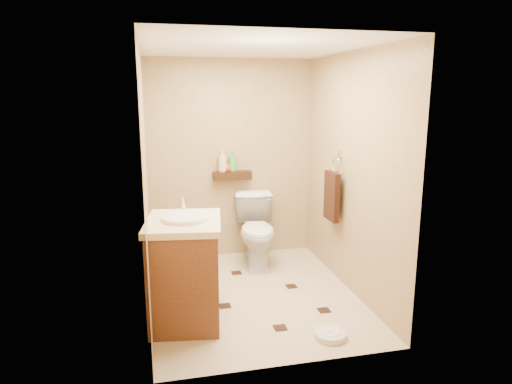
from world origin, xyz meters
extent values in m
plane|color=tan|center=(0.00, 0.00, 0.00)|extent=(2.50, 2.50, 0.00)
cube|color=tan|center=(0.00, 1.25, 1.20)|extent=(2.00, 0.04, 2.40)
cube|color=tan|center=(0.00, -1.25, 1.20)|extent=(2.00, 0.04, 2.40)
cube|color=tan|center=(-1.00, 0.00, 1.20)|extent=(0.04, 2.50, 2.40)
cube|color=tan|center=(1.00, 0.00, 1.20)|extent=(0.04, 2.50, 2.40)
cube|color=white|center=(0.00, 0.00, 2.40)|extent=(2.00, 2.50, 0.02)
cube|color=#33180E|center=(0.00, 1.17, 1.02)|extent=(0.46, 0.14, 0.10)
cube|color=black|center=(-0.32, -0.19, 0.00)|extent=(0.11, 0.11, 0.01)
cube|color=black|center=(0.43, 0.10, 0.00)|extent=(0.11, 0.11, 0.01)
cube|color=black|center=(0.08, -0.71, 0.00)|extent=(0.11, 0.11, 0.01)
cube|color=black|center=(-0.56, 0.48, 0.00)|extent=(0.11, 0.11, 0.01)
cube|color=black|center=(0.57, -0.48, 0.00)|extent=(0.11, 0.11, 0.01)
cube|color=black|center=(-0.07, 0.60, 0.00)|extent=(0.11, 0.11, 0.01)
imported|color=white|center=(0.23, 0.83, 0.41)|extent=(0.53, 0.84, 0.82)
cube|color=brown|center=(-0.70, -0.38, 0.44)|extent=(0.68, 0.79, 0.88)
cube|color=beige|center=(-0.70, -0.38, 0.91)|extent=(0.73, 0.85, 0.06)
cylinder|color=silver|center=(-0.68, -0.38, 0.94)|extent=(0.41, 0.41, 0.06)
cylinder|color=silver|center=(-0.68, -0.13, 1.01)|extent=(0.03, 0.03, 0.14)
cylinder|color=silver|center=(0.44, -0.95, 0.03)|extent=(0.32, 0.32, 0.05)
cylinder|color=white|center=(0.44, -0.95, 0.05)|extent=(0.16, 0.16, 0.01)
cylinder|color=#1A6A6A|center=(-0.82, 1.07, 0.05)|extent=(0.10, 0.10, 0.11)
cylinder|color=silver|center=(-0.82, 1.07, 0.26)|extent=(0.02, 0.02, 0.31)
sphere|color=silver|center=(-0.82, 1.07, 0.40)|extent=(0.07, 0.07, 0.07)
cube|color=silver|center=(0.98, 0.25, 1.38)|extent=(0.03, 0.06, 0.08)
torus|color=silver|center=(0.95, 0.25, 1.26)|extent=(0.02, 0.19, 0.19)
cube|color=black|center=(0.91, 0.25, 0.92)|extent=(0.06, 0.30, 0.52)
cylinder|color=silver|center=(-0.94, 0.65, 0.60)|extent=(0.11, 0.11, 0.11)
cylinder|color=silver|center=(-0.98, 0.65, 0.66)|extent=(0.04, 0.02, 0.02)
imported|color=beige|center=(-0.12, 1.17, 1.21)|extent=(0.11, 0.11, 0.27)
imported|color=gold|center=(-0.12, 1.17, 1.16)|extent=(0.11, 0.11, 0.17)
imported|color=#BC3A16|center=(-0.06, 1.17, 1.13)|extent=(0.14, 0.14, 0.13)
imported|color=green|center=(0.01, 1.17, 1.19)|extent=(0.12, 0.12, 0.25)
camera|label=1|loc=(-0.93, -4.18, 1.99)|focal=32.00mm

